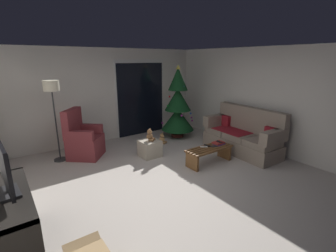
{
  "coord_description": "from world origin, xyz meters",
  "views": [
    {
      "loc": [
        -2.46,
        -3.26,
        2.22
      ],
      "look_at": [
        0.4,
        0.7,
        0.85
      ],
      "focal_mm": 25.75,
      "sensor_mm": 36.0,
      "label": 1
    }
  ],
  "objects_px": {
    "book_stack": "(219,143)",
    "cell_phone": "(219,142)",
    "remote_white": "(204,147)",
    "remote_graphite": "(215,146)",
    "couch": "(243,136)",
    "teddy_bear_chestnut": "(150,136)",
    "christmas_tree": "(178,106)",
    "teddy_bear_honey_by_tree": "(162,139)",
    "remote_black": "(207,146)",
    "ottoman": "(150,148)",
    "coffee_table": "(209,153)",
    "armchair": "(83,140)",
    "floor_lamp": "(52,94)",
    "media_shelf": "(13,228)",
    "television": "(4,168)"
  },
  "relations": [
    {
      "from": "book_stack",
      "to": "cell_phone",
      "type": "xyz_separation_m",
      "value": [
        0.01,
        -0.01,
        0.03
      ]
    },
    {
      "from": "remote_white",
      "to": "remote_graphite",
      "type": "distance_m",
      "value": 0.24
    },
    {
      "from": "couch",
      "to": "teddy_bear_chestnut",
      "type": "distance_m",
      "value": 2.28
    },
    {
      "from": "christmas_tree",
      "to": "teddy_bear_honey_by_tree",
      "type": "bearing_deg",
      "value": -161.99
    },
    {
      "from": "remote_graphite",
      "to": "cell_phone",
      "type": "height_order",
      "value": "cell_phone"
    },
    {
      "from": "teddy_bear_chestnut",
      "to": "couch",
      "type": "bearing_deg",
      "value": -27.57
    },
    {
      "from": "remote_black",
      "to": "couch",
      "type": "bearing_deg",
      "value": -14.76
    },
    {
      "from": "remote_graphite",
      "to": "ottoman",
      "type": "distance_m",
      "value": 1.5
    },
    {
      "from": "coffee_table",
      "to": "teddy_bear_chestnut",
      "type": "bearing_deg",
      "value": 126.93
    },
    {
      "from": "couch",
      "to": "armchair",
      "type": "relative_size",
      "value": 1.75
    },
    {
      "from": "christmas_tree",
      "to": "ottoman",
      "type": "relative_size",
      "value": 4.69
    },
    {
      "from": "coffee_table",
      "to": "teddy_bear_honey_by_tree",
      "type": "bearing_deg",
      "value": 93.1
    },
    {
      "from": "book_stack",
      "to": "ottoman",
      "type": "distance_m",
      "value": 1.59
    },
    {
      "from": "remote_black",
      "to": "floor_lamp",
      "type": "relative_size",
      "value": 0.09
    },
    {
      "from": "remote_white",
      "to": "media_shelf",
      "type": "relative_size",
      "value": 0.11
    },
    {
      "from": "book_stack",
      "to": "cell_phone",
      "type": "relative_size",
      "value": 1.86
    },
    {
      "from": "ottoman",
      "to": "cell_phone",
      "type": "bearing_deg",
      "value": -43.03
    },
    {
      "from": "cell_phone",
      "to": "teddy_bear_chestnut",
      "type": "xyz_separation_m",
      "value": [
        -1.15,
        1.08,
        0.08
      ]
    },
    {
      "from": "couch",
      "to": "media_shelf",
      "type": "relative_size",
      "value": 1.41
    },
    {
      "from": "book_stack",
      "to": "television",
      "type": "bearing_deg",
      "value": -172.64
    },
    {
      "from": "couch",
      "to": "christmas_tree",
      "type": "distance_m",
      "value": 2.01
    },
    {
      "from": "christmas_tree",
      "to": "couch",
      "type": "bearing_deg",
      "value": -72.55
    },
    {
      "from": "christmas_tree",
      "to": "floor_lamp",
      "type": "bearing_deg",
      "value": 176.54
    },
    {
      "from": "remote_black",
      "to": "cell_phone",
      "type": "height_order",
      "value": "cell_phone"
    },
    {
      "from": "floor_lamp",
      "to": "media_shelf",
      "type": "xyz_separation_m",
      "value": [
        -1.06,
        -2.63,
        -1.14
      ]
    },
    {
      "from": "coffee_table",
      "to": "book_stack",
      "type": "relative_size",
      "value": 4.11
    },
    {
      "from": "floor_lamp",
      "to": "cell_phone",
      "type": "bearing_deg",
      "value": -35.22
    },
    {
      "from": "remote_black",
      "to": "teddy_bear_chestnut",
      "type": "bearing_deg",
      "value": 118.21
    },
    {
      "from": "remote_white",
      "to": "remote_black",
      "type": "bearing_deg",
      "value": -46.92
    },
    {
      "from": "cell_phone",
      "to": "christmas_tree",
      "type": "distance_m",
      "value": 1.96
    },
    {
      "from": "remote_black",
      "to": "armchair",
      "type": "bearing_deg",
      "value": 126.16
    },
    {
      "from": "coffee_table",
      "to": "television",
      "type": "xyz_separation_m",
      "value": [
        -3.62,
        -0.48,
        0.84
      ]
    },
    {
      "from": "remote_white",
      "to": "teddy_bear_chestnut",
      "type": "bearing_deg",
      "value": 74.49
    },
    {
      "from": "christmas_tree",
      "to": "television",
      "type": "bearing_deg",
      "value": -150.67
    },
    {
      "from": "remote_graphite",
      "to": "cell_phone",
      "type": "relative_size",
      "value": 1.08
    },
    {
      "from": "remote_graphite",
      "to": "media_shelf",
      "type": "xyz_separation_m",
      "value": [
        -3.79,
        -0.5,
        -0.01
      ]
    },
    {
      "from": "armchair",
      "to": "media_shelf",
      "type": "bearing_deg",
      "value": -121.89
    },
    {
      "from": "media_shelf",
      "to": "book_stack",
      "type": "bearing_deg",
      "value": 8.07
    },
    {
      "from": "floor_lamp",
      "to": "teddy_bear_honey_by_tree",
      "type": "bearing_deg",
      "value": -9.53
    },
    {
      "from": "book_stack",
      "to": "remote_graphite",
      "type": "bearing_deg",
      "value": -162.56
    },
    {
      "from": "couch",
      "to": "remote_graphite",
      "type": "height_order",
      "value": "couch"
    },
    {
      "from": "teddy_bear_chestnut",
      "to": "teddy_bear_honey_by_tree",
      "type": "xyz_separation_m",
      "value": [
        0.74,
        0.57,
        -0.38
      ]
    },
    {
      "from": "remote_black",
      "to": "cell_phone",
      "type": "relative_size",
      "value": 1.08
    },
    {
      "from": "remote_black",
      "to": "ottoman",
      "type": "xyz_separation_m",
      "value": [
        -0.86,
        1.01,
        -0.18
      ]
    },
    {
      "from": "television",
      "to": "remote_white",
      "type": "bearing_deg",
      "value": 9.08
    },
    {
      "from": "remote_graphite",
      "to": "floor_lamp",
      "type": "distance_m",
      "value": 3.64
    },
    {
      "from": "coffee_table",
      "to": "ottoman",
      "type": "bearing_deg",
      "value": 126.93
    },
    {
      "from": "floor_lamp",
      "to": "ottoman",
      "type": "distance_m",
      "value": 2.41
    },
    {
      "from": "teddy_bear_chestnut",
      "to": "ottoman",
      "type": "bearing_deg",
      "value": 126.93
    },
    {
      "from": "christmas_tree",
      "to": "remote_black",
      "type": "bearing_deg",
      "value": -107.84
    }
  ]
}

